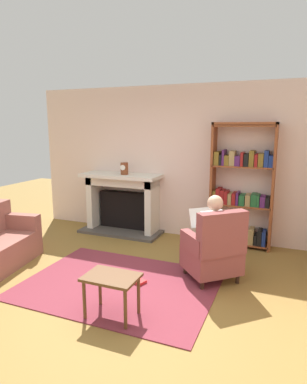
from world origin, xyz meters
The scene contains 10 objects.
ground centered at (0.00, 0.00, 0.00)m, with size 14.00×14.00×0.00m, color olive.
back_wall centered at (0.00, 2.55, 1.35)m, with size 5.60×0.10×2.70m, color beige.
area_rug centered at (0.00, 0.30, 0.01)m, with size 2.40×1.80×0.01m, color maroon.
fireplace centered at (-0.98, 2.30, 0.59)m, with size 1.53×0.64×1.12m.
mantel_clock centered at (-0.88, 2.20, 1.23)m, with size 0.14×0.14×0.22m.
bookshelf centered at (1.20, 2.33, 0.97)m, with size 1.01×0.32×2.05m.
armchair_reading centered at (1.08, 0.87, 0.42)m, with size 0.89×0.89×0.97m.
seated_reader centered at (1.00, 0.96, 0.62)m, with size 0.58×0.59×1.14m.
side_table centered at (0.27, -0.37, 0.39)m, with size 0.56×0.39×0.46m.
scattered_books centered at (0.14, 0.41, 0.03)m, with size 0.38×0.27×0.04m.
Camera 1 is at (1.90, -3.18, 1.99)m, focal length 31.17 mm.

